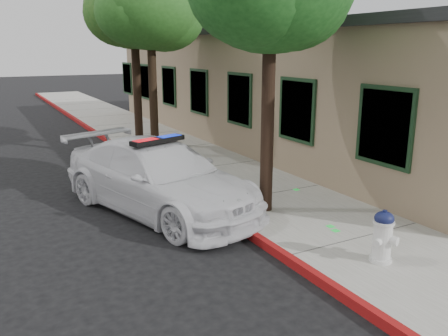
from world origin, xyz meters
TOP-DOWN VIEW (x-y plane):
  - ground at (0.00, 0.00)m, footprint 120.00×120.00m
  - sidewalk at (1.60, 3.00)m, footprint 3.20×60.00m
  - red_curb at (0.06, 3.00)m, footprint 0.14×60.00m
  - clapboard_building at (6.69, 9.00)m, footprint 7.30×20.89m
  - police_car at (-0.90, 3.52)m, footprint 3.66×5.73m
  - fire_hydrant at (1.26, -0.89)m, footprint 0.50×0.44m
  - street_tree_mid at (0.72, 8.17)m, footprint 3.41×3.12m
  - street_tree_far at (0.73, 9.70)m, footprint 3.48×3.20m

SIDE VIEW (x-z plane):
  - ground at x=0.00m, z-range 0.00..0.00m
  - sidewalk at x=1.60m, z-range 0.00..0.15m
  - red_curb at x=0.06m, z-range 0.00..0.16m
  - fire_hydrant at x=1.26m, z-range 0.15..1.03m
  - police_car at x=-0.90m, z-range -0.06..1.61m
  - clapboard_building at x=6.69m, z-range 0.01..4.25m
  - street_tree_mid at x=0.72m, z-range 1.66..7.63m
  - street_tree_far at x=0.73m, z-range 1.68..7.74m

